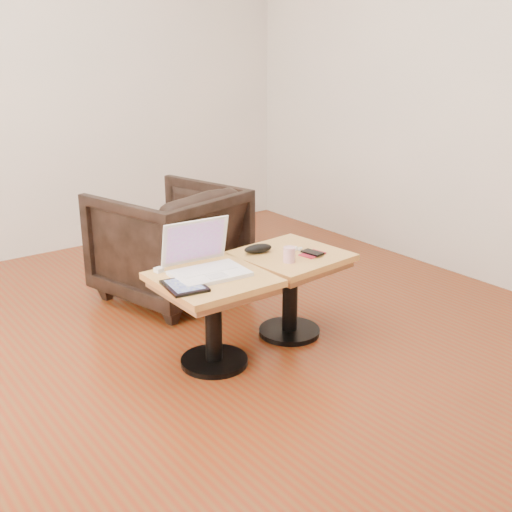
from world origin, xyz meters
TOP-DOWN VIEW (x-y plane):
  - room_shell at (0.00, 0.00)m, footprint 4.52×4.52m
  - side_table_left at (0.15, -0.02)m, footprint 0.52×0.52m
  - side_table_right at (0.68, 0.02)m, footprint 0.57×0.57m
  - laptop at (0.15, 0.05)m, footprint 0.38×0.33m
  - tablet at (-0.03, -0.07)m, footprint 0.20×0.24m
  - charging_adapter at (-0.03, 0.19)m, footprint 0.04×0.04m
  - glasses_case at (0.54, 0.13)m, footprint 0.17×0.10m
  - striped_cup at (0.58, -0.08)m, footprint 0.08×0.08m
  - earbuds_tangle at (0.73, 0.04)m, footprint 0.08×0.07m
  - phone_on_sleeve at (0.76, -0.06)m, footprint 0.14×0.12m
  - armchair at (0.43, 0.90)m, footprint 0.93×0.94m

SIDE VIEW (x-z plane):
  - armchair at x=0.43m, z-range 0.00..0.71m
  - side_table_left at x=0.15m, z-range 0.12..0.59m
  - side_table_right at x=0.68m, z-range 0.12..0.59m
  - phone_on_sleeve at x=0.76m, z-range 0.47..0.49m
  - earbuds_tangle at x=0.73m, z-range 0.47..0.49m
  - tablet at x=-0.03m, z-range 0.47..0.49m
  - charging_adapter at x=-0.03m, z-range 0.47..0.50m
  - glasses_case at x=0.54m, z-range 0.47..0.52m
  - striped_cup at x=0.58m, z-range 0.47..0.55m
  - laptop at x=0.15m, z-range 0.40..0.65m
  - room_shell at x=0.00m, z-range 0.00..2.71m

